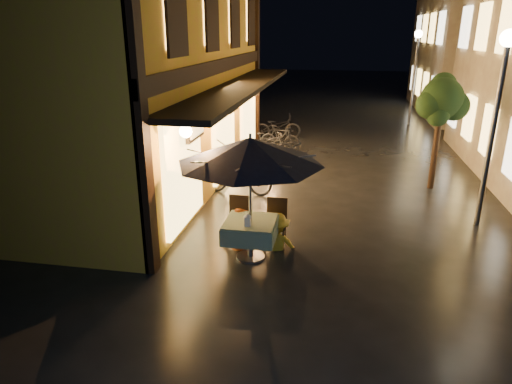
% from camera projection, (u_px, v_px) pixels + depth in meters
% --- Properties ---
extents(ground, '(90.00, 90.00, 0.00)m').
position_uv_depth(ground, '(343.00, 253.00, 9.11)').
color(ground, black).
rests_on(ground, ground).
extents(west_building, '(5.90, 11.40, 7.40)m').
position_uv_depth(west_building, '(142.00, 49.00, 12.55)').
color(west_building, gold).
rests_on(west_building, ground).
extents(east_building_far, '(7.30, 10.30, 7.30)m').
position_uv_depth(east_building_far, '(498.00, 42.00, 23.30)').
color(east_building_far, beige).
rests_on(east_building_far, ground).
extents(street_tree, '(1.43, 1.20, 3.15)m').
position_uv_depth(street_tree, '(442.00, 101.00, 12.08)').
color(street_tree, black).
rests_on(street_tree, ground).
extents(streetlamp_near, '(0.36, 0.36, 4.23)m').
position_uv_depth(streetlamp_near, '(499.00, 95.00, 9.48)').
color(streetlamp_near, '#59595E').
rests_on(streetlamp_near, ground).
extents(streetlamp_far, '(0.36, 0.36, 4.23)m').
position_uv_depth(streetlamp_far, '(416.00, 60.00, 20.60)').
color(streetlamp_far, '#59595E').
rests_on(streetlamp_far, ground).
extents(cafe_table, '(0.99, 0.99, 0.78)m').
position_uv_depth(cafe_table, '(250.00, 230.00, 8.73)').
color(cafe_table, '#59595E').
rests_on(cafe_table, ground).
extents(patio_umbrella, '(2.72, 2.72, 2.46)m').
position_uv_depth(patio_umbrella, '(250.00, 151.00, 8.21)').
color(patio_umbrella, '#59595E').
rests_on(patio_umbrella, ground).
extents(cafe_chair_left, '(0.42, 0.42, 0.97)m').
position_uv_depth(cafe_chair_left, '(238.00, 216.00, 9.50)').
color(cafe_chair_left, black).
rests_on(cafe_chair_left, ground).
extents(cafe_chair_right, '(0.42, 0.42, 0.97)m').
position_uv_depth(cafe_chair_right, '(276.00, 219.00, 9.36)').
color(cafe_chair_right, black).
rests_on(cafe_chair_right, ground).
extents(table_lantern, '(0.16, 0.16, 0.25)m').
position_uv_depth(table_lantern, '(248.00, 219.00, 8.39)').
color(table_lantern, white).
rests_on(table_lantern, cafe_table).
extents(person_orange, '(0.80, 0.64, 1.57)m').
position_uv_depth(person_orange, '(238.00, 210.00, 9.19)').
color(person_orange, '#BE4A10').
rests_on(person_orange, ground).
extents(person_yellow, '(1.06, 0.81, 1.46)m').
position_uv_depth(person_yellow, '(277.00, 215.00, 9.09)').
color(person_yellow, yellow).
rests_on(person_yellow, ground).
extents(bicycle_0, '(1.98, 0.86, 1.01)m').
position_uv_depth(bicycle_0, '(238.00, 176.00, 12.27)').
color(bicycle_0, black).
rests_on(bicycle_0, ground).
extents(bicycle_1, '(1.54, 0.97, 0.90)m').
position_uv_depth(bicycle_1, '(254.00, 157.00, 14.24)').
color(bicycle_1, black).
rests_on(bicycle_1, ground).
extents(bicycle_2, '(1.75, 0.95, 0.87)m').
position_uv_depth(bicycle_2, '(267.00, 156.00, 14.45)').
color(bicycle_2, black).
rests_on(bicycle_2, ground).
extents(bicycle_3, '(1.84, 1.19, 1.07)m').
position_uv_depth(bicycle_3, '(269.00, 148.00, 15.01)').
color(bicycle_3, black).
rests_on(bicycle_3, ground).
extents(bicycle_4, '(1.56, 0.63, 0.81)m').
position_uv_depth(bicycle_4, '(277.00, 144.00, 16.11)').
color(bicycle_4, black).
rests_on(bicycle_4, ground).
extents(bicycle_5, '(1.53, 0.65, 0.89)m').
position_uv_depth(bicycle_5, '(280.00, 138.00, 16.91)').
color(bicycle_5, black).
rests_on(bicycle_5, ground).
extents(bicycle_6, '(2.00, 1.04, 1.00)m').
position_uv_depth(bicycle_6, '(277.00, 127.00, 18.54)').
color(bicycle_6, black).
rests_on(bicycle_6, ground).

